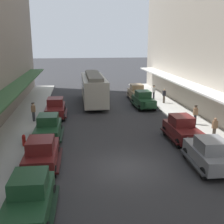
{
  "coord_description": "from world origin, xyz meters",
  "views": [
    {
      "loc": [
        -2.77,
        -14.59,
        7.22
      ],
      "look_at": [
        0.0,
        6.0,
        1.8
      ],
      "focal_mm": 44.68,
      "sensor_mm": 36.0,
      "label": 1
    }
  ],
  "objects_px": {
    "parked_car_0": "(137,92)",
    "parked_car_3": "(29,197)",
    "pedestrian_0": "(195,115)",
    "pedestrian_1": "(154,92)",
    "fire_hydrant": "(24,140)",
    "parked_car_2": "(143,99)",
    "parked_car_6": "(182,128)",
    "parked_car_5": "(55,108)",
    "parked_car_4": "(48,127)",
    "parked_car_1": "(209,153)",
    "parked_car_7": "(42,152)",
    "streetcar": "(94,87)",
    "pedestrian_3": "(33,112)",
    "pedestrian_5": "(215,128)",
    "pedestrian_4": "(164,96)"
  },
  "relations": [
    {
      "from": "parked_car_0",
      "to": "parked_car_3",
      "type": "height_order",
      "value": "same"
    },
    {
      "from": "pedestrian_0",
      "to": "pedestrian_1",
      "type": "xyz_separation_m",
      "value": [
        -0.56,
        10.82,
        0.0
      ]
    },
    {
      "from": "fire_hydrant",
      "to": "pedestrian_0",
      "type": "relative_size",
      "value": 0.49
    },
    {
      "from": "parked_car_2",
      "to": "parked_car_6",
      "type": "bearing_deg",
      "value": -88.1
    },
    {
      "from": "parked_car_5",
      "to": "fire_hydrant",
      "type": "xyz_separation_m",
      "value": [
        -1.67,
        -7.64,
        -0.38
      ]
    },
    {
      "from": "parked_car_4",
      "to": "pedestrian_1",
      "type": "bearing_deg",
      "value": 47.17
    },
    {
      "from": "parked_car_1",
      "to": "parked_car_7",
      "type": "xyz_separation_m",
      "value": [
        -9.51,
        1.31,
        0.0
      ]
    },
    {
      "from": "parked_car_4",
      "to": "streetcar",
      "type": "xyz_separation_m",
      "value": [
        4.19,
        11.6,
        0.96
      ]
    },
    {
      "from": "parked_car_3",
      "to": "parked_car_6",
      "type": "bearing_deg",
      "value": 39.46
    },
    {
      "from": "parked_car_6",
      "to": "parked_car_5",
      "type": "bearing_deg",
      "value": 141.18
    },
    {
      "from": "pedestrian_1",
      "to": "parked_car_4",
      "type": "bearing_deg",
      "value": -132.83
    },
    {
      "from": "parked_car_1",
      "to": "parked_car_6",
      "type": "bearing_deg",
      "value": 87.87
    },
    {
      "from": "parked_car_1",
      "to": "pedestrian_1",
      "type": "distance_m",
      "value": 18.68
    },
    {
      "from": "parked_car_4",
      "to": "streetcar",
      "type": "distance_m",
      "value": 12.37
    },
    {
      "from": "parked_car_6",
      "to": "parked_car_7",
      "type": "height_order",
      "value": "same"
    },
    {
      "from": "parked_car_0",
      "to": "parked_car_4",
      "type": "bearing_deg",
      "value": -126.0
    },
    {
      "from": "parked_car_7",
      "to": "parked_car_5",
      "type": "bearing_deg",
      "value": 89.39
    },
    {
      "from": "fire_hydrant",
      "to": "parked_car_5",
      "type": "bearing_deg",
      "value": 77.66
    },
    {
      "from": "streetcar",
      "to": "pedestrian_3",
      "type": "bearing_deg",
      "value": -129.84
    },
    {
      "from": "parked_car_2",
      "to": "pedestrian_1",
      "type": "xyz_separation_m",
      "value": [
        2.22,
        3.78,
        0.07
      ]
    },
    {
      "from": "streetcar",
      "to": "pedestrian_1",
      "type": "xyz_separation_m",
      "value": [
        7.41,
        0.91,
        -0.89
      ]
    },
    {
      "from": "parked_car_0",
      "to": "fire_hydrant",
      "type": "bearing_deg",
      "value": -127.09
    },
    {
      "from": "pedestrian_0",
      "to": "pedestrian_5",
      "type": "distance_m",
      "value": 3.7
    },
    {
      "from": "fire_hydrant",
      "to": "pedestrian_4",
      "type": "bearing_deg",
      "value": 40.48
    },
    {
      "from": "parked_car_2",
      "to": "parked_car_7",
      "type": "height_order",
      "value": "same"
    },
    {
      "from": "parked_car_0",
      "to": "parked_car_3",
      "type": "distance_m",
      "value": 24.77
    },
    {
      "from": "pedestrian_3",
      "to": "pedestrian_4",
      "type": "xyz_separation_m",
      "value": [
        13.8,
        5.58,
        -0.02
      ]
    },
    {
      "from": "parked_car_6",
      "to": "pedestrian_3",
      "type": "bearing_deg",
      "value": 151.69
    },
    {
      "from": "parked_car_2",
      "to": "pedestrian_3",
      "type": "distance_m",
      "value": 11.79
    },
    {
      "from": "parked_car_4",
      "to": "pedestrian_1",
      "type": "height_order",
      "value": "parked_car_4"
    },
    {
      "from": "parked_car_6",
      "to": "pedestrian_1",
      "type": "bearing_deg",
      "value": 82.37
    },
    {
      "from": "pedestrian_0",
      "to": "pedestrian_4",
      "type": "distance_m",
      "value": 8.47
    },
    {
      "from": "parked_car_6",
      "to": "pedestrian_4",
      "type": "xyz_separation_m",
      "value": [
        2.43,
        11.71,
        0.05
      ]
    },
    {
      "from": "parked_car_4",
      "to": "parked_car_6",
      "type": "relative_size",
      "value": 1.0
    },
    {
      "from": "streetcar",
      "to": "pedestrian_0",
      "type": "distance_m",
      "value": 12.74
    },
    {
      "from": "parked_car_0",
      "to": "parked_car_4",
      "type": "distance_m",
      "value": 16.46
    },
    {
      "from": "parked_car_3",
      "to": "parked_car_5",
      "type": "xyz_separation_m",
      "value": [
        0.11,
        15.65,
        0.0
      ]
    },
    {
      "from": "parked_car_0",
      "to": "pedestrian_0",
      "type": "relative_size",
      "value": 2.56
    },
    {
      "from": "parked_car_6",
      "to": "pedestrian_0",
      "type": "xyz_separation_m",
      "value": [
        2.44,
        3.24,
        0.07
      ]
    },
    {
      "from": "pedestrian_0",
      "to": "pedestrian_4",
      "type": "relative_size",
      "value": 1.02
    },
    {
      "from": "pedestrian_4",
      "to": "parked_car_5",
      "type": "bearing_deg",
      "value": -161.46
    },
    {
      "from": "parked_car_2",
      "to": "streetcar",
      "type": "relative_size",
      "value": 0.45
    },
    {
      "from": "parked_car_3",
      "to": "fire_hydrant",
      "type": "relative_size",
      "value": 5.24
    },
    {
      "from": "parked_car_6",
      "to": "parked_car_0",
      "type": "bearing_deg",
      "value": 90.15
    },
    {
      "from": "pedestrian_4",
      "to": "parked_car_2",
      "type": "bearing_deg",
      "value": -152.53
    },
    {
      "from": "parked_car_2",
      "to": "parked_car_4",
      "type": "distance_m",
      "value": 12.81
    },
    {
      "from": "parked_car_4",
      "to": "pedestrian_4",
      "type": "height_order",
      "value": "parked_car_4"
    },
    {
      "from": "pedestrian_5",
      "to": "parked_car_4",
      "type": "bearing_deg",
      "value": 170.49
    },
    {
      "from": "parked_car_3",
      "to": "pedestrian_5",
      "type": "relative_size",
      "value": 2.62
    },
    {
      "from": "parked_car_4",
      "to": "pedestrian_5",
      "type": "height_order",
      "value": "parked_car_4"
    }
  ]
}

